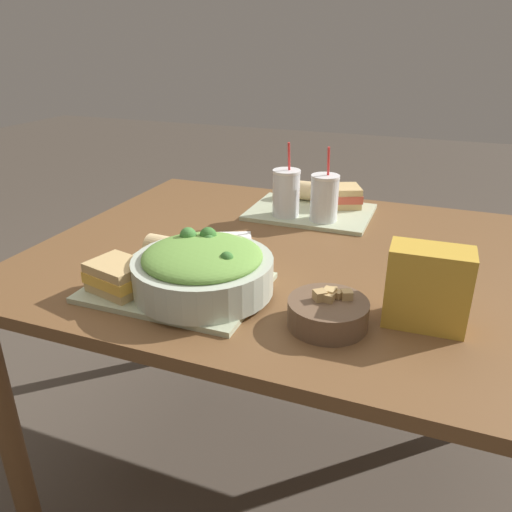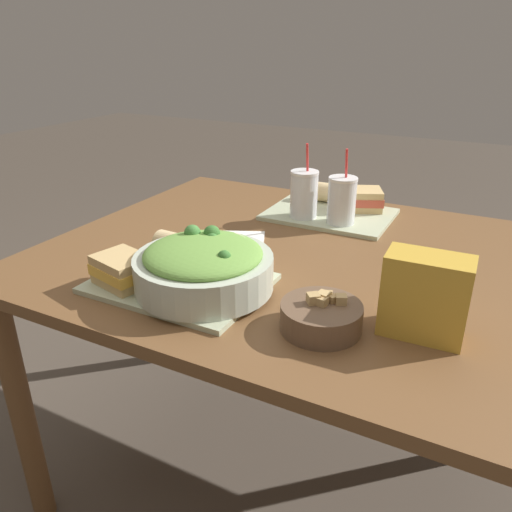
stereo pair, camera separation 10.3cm
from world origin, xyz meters
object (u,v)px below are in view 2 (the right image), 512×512
(sandwich_far, at_px, (361,199))
(baguette_far, at_px, (329,193))
(soup_bowl, at_px, (321,316))
(baguette_near, at_px, (189,249))
(sandwich_near, at_px, (123,270))
(salad_bowl, at_px, (204,265))
(napkin_folded, at_px, (235,239))
(chip_bag, at_px, (425,296))
(drink_cup_red, at_px, (342,202))
(drink_cup_dark, at_px, (304,196))

(sandwich_far, relative_size, baguette_far, 1.03)
(soup_bowl, relative_size, baguette_near, 0.88)
(sandwich_near, distance_m, baguette_near, 0.17)
(salad_bowl, xyz_separation_m, napkin_folded, (-0.09, 0.30, -0.06))
(sandwich_far, bearing_deg, chip_bag, -88.04)
(baguette_near, relative_size, baguette_far, 1.15)
(drink_cup_red, bearing_deg, napkin_folded, -134.76)
(soup_bowl, distance_m, drink_cup_dark, 0.61)
(drink_cup_dark, xyz_separation_m, drink_cup_red, (0.12, 0.00, -0.00))
(soup_bowl, relative_size, baguette_far, 1.01)
(chip_bag, relative_size, napkin_folded, 0.82)
(chip_bag, height_order, napkin_folded, chip_bag)
(salad_bowl, bearing_deg, drink_cup_dark, 88.50)
(drink_cup_red, bearing_deg, sandwich_far, 84.35)
(sandwich_near, height_order, chip_bag, chip_bag)
(sandwich_near, height_order, sandwich_far, same)
(baguette_near, height_order, chip_bag, chip_bag)
(chip_bag, xyz_separation_m, napkin_folded, (-0.54, 0.25, -0.08))
(soup_bowl, distance_m, drink_cup_red, 0.57)
(salad_bowl, xyz_separation_m, sandwich_near, (-0.17, -0.07, -0.02))
(drink_cup_red, distance_m, chip_bag, 0.57)
(sandwich_near, bearing_deg, drink_cup_red, 76.89)
(drink_cup_dark, bearing_deg, sandwich_far, 48.59)
(baguette_near, bearing_deg, drink_cup_red, -26.23)
(soup_bowl, distance_m, napkin_folded, 0.49)
(sandwich_far, distance_m, drink_cup_dark, 0.20)
(salad_bowl, distance_m, sandwich_near, 0.18)
(sandwich_near, height_order, drink_cup_red, drink_cup_red)
(soup_bowl, relative_size, sandwich_near, 1.11)
(baguette_near, distance_m, chip_bag, 0.56)
(sandwich_near, xyz_separation_m, drink_cup_dark, (0.18, 0.59, 0.03))
(baguette_far, bearing_deg, salad_bowl, 177.27)
(salad_bowl, height_order, soup_bowl, salad_bowl)
(salad_bowl, relative_size, soup_bowl, 1.92)
(soup_bowl, xyz_separation_m, drink_cup_red, (-0.15, 0.55, 0.05))
(chip_bag, bearing_deg, soup_bowl, -159.58)
(baguette_near, height_order, drink_cup_red, drink_cup_red)
(baguette_near, bearing_deg, sandwich_far, -20.72)
(soup_bowl, distance_m, baguette_far, 0.76)
(drink_cup_dark, bearing_deg, salad_bowl, -91.50)
(soup_bowl, relative_size, drink_cup_red, 0.72)
(sandwich_near, relative_size, napkin_folded, 0.73)
(sandwich_far, bearing_deg, drink_cup_dark, -155.14)
(sandwich_near, bearing_deg, napkin_folded, 92.22)
(baguette_far, distance_m, chip_bag, 0.77)
(salad_bowl, bearing_deg, baguette_near, 137.42)
(sandwich_far, xyz_separation_m, drink_cup_red, (-0.01, -0.15, 0.03))
(salad_bowl, xyz_separation_m, baguette_far, (0.03, 0.69, -0.02))
(sandwich_near, bearing_deg, drink_cup_dark, 86.59)
(drink_cup_dark, bearing_deg, baguette_far, 84.05)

